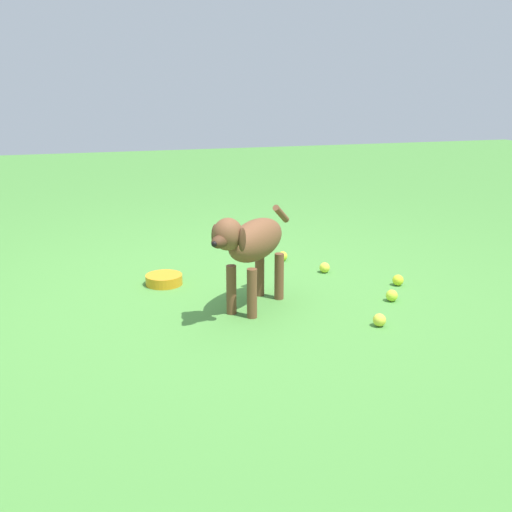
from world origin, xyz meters
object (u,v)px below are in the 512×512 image
Objects in this scene: tennis_ball_0 at (398,280)px; tennis_ball_1 at (283,256)px; water_bowl at (164,280)px; dog at (252,244)px; tennis_ball_4 at (392,295)px; tennis_ball_3 at (325,268)px; tennis_ball_2 at (379,320)px.

tennis_ball_0 is 1.00× the size of tennis_ball_1.
water_bowl is at bearing 108.40° from tennis_ball_1.
dog is 0.74m from water_bowl.
tennis_ball_1 is 0.97m from tennis_ball_4.
tennis_ball_3 is at bearing 172.06° from dog.
dog is 2.83× the size of water_bowl.
tennis_ball_3 and tennis_ball_4 have the same top height.
tennis_ball_0 is 0.30× the size of water_bowl.
dog reaches higher than tennis_ball_0.
tennis_ball_3 is (0.89, -0.06, 0.00)m from tennis_ball_2.
dog is 0.85m from tennis_ball_4.
water_bowl is at bearing 73.93° from tennis_ball_0.
water_bowl is at bearing -99.16° from dog.
tennis_ball_1 is 1.22m from tennis_ball_2.
tennis_ball_2 is at bearing 144.66° from tennis_ball_0.
water_bowl is (-0.28, 0.83, -0.00)m from tennis_ball_1.
tennis_ball_4 is at bearing -117.69° from water_bowl.
tennis_ball_2 and tennis_ball_3 have the same top height.
tennis_ball_2 is at bearing 97.07° from dog.
tennis_ball_4 is at bearing 145.68° from tennis_ball_0.
tennis_ball_3 is (-0.32, -0.18, 0.00)m from tennis_ball_1.
tennis_ball_3 is at bearing -92.13° from water_bowl.
tennis_ball_0 is 0.48m from tennis_ball_3.
tennis_ball_3 is at bearing -3.53° from tennis_ball_2.
tennis_ball_4 is at bearing -158.67° from tennis_ball_1.
dog is 0.85m from tennis_ball_3.
water_bowl is at bearing 45.81° from tennis_ball_2.
tennis_ball_1 is 1.00× the size of tennis_ball_3.
dog reaches higher than water_bowl.
tennis_ball_1 is (0.80, -0.43, -0.33)m from dog.
tennis_ball_3 is at bearing 43.44° from tennis_ball_0.
dog is 9.44× the size of tennis_ball_4.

